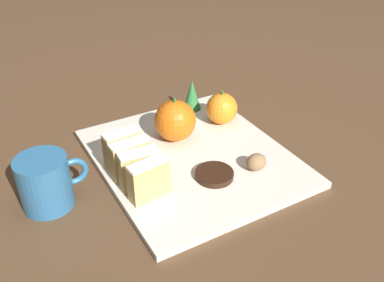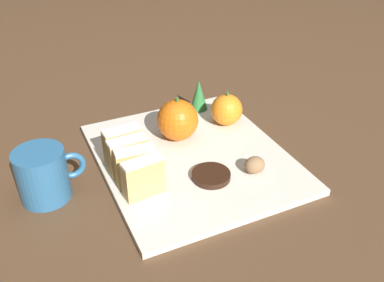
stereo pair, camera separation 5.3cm
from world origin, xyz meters
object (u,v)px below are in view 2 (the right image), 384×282
object	(u,v)px
orange_near	(227,110)
chocolate_cookie	(213,175)
walnut	(255,165)
coffee_mug	(44,175)
orange_far	(176,120)

from	to	relation	value
orange_near	chocolate_cookie	world-z (taller)	orange_near
walnut	coffee_mug	distance (m)	0.35
walnut	coffee_mug	size ratio (longest dim) A/B	0.33
orange_near	coffee_mug	bearing A→B (deg)	-169.90
orange_far	coffee_mug	bearing A→B (deg)	-167.34
orange_far	chocolate_cookie	world-z (taller)	orange_far
chocolate_cookie	coffee_mug	size ratio (longest dim) A/B	0.60
orange_far	walnut	size ratio (longest dim) A/B	2.37
orange_far	chocolate_cookie	distance (m)	0.15
orange_near	walnut	distance (m)	0.17
walnut	chocolate_cookie	bearing A→B (deg)	166.47
walnut	coffee_mug	bearing A→B (deg)	163.15
walnut	chocolate_cookie	distance (m)	0.07
orange_near	orange_far	size ratio (longest dim) A/B	0.82
orange_near	chocolate_cookie	distance (m)	0.19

